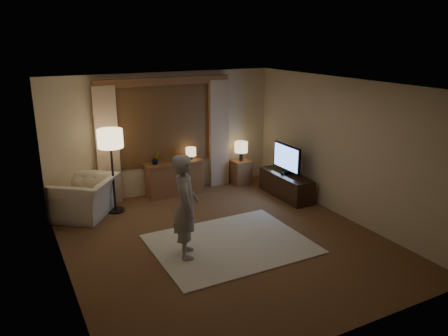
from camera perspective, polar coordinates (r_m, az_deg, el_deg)
room at (r=7.39m, az=-1.77°, el=1.36°), size 5.04×5.54×2.64m
rug at (r=7.34m, az=0.85°, el=-9.87°), size 2.50×2.00×0.02m
sideboard at (r=9.47m, az=-6.49°, el=-1.43°), size 1.20×0.40×0.70m
picture_frame at (r=9.34m, az=-6.58°, el=1.19°), size 0.16×0.02×0.20m
plant at (r=9.20m, az=-8.92°, el=1.17°), size 0.17×0.13×0.30m
table_lamp_sideboard at (r=9.46m, az=-4.35°, el=2.07°), size 0.22×0.22×0.30m
floor_lamp at (r=8.48m, az=-14.61°, el=3.16°), size 0.48×0.48×1.64m
armchair at (r=8.70m, az=-17.65°, el=-3.68°), size 1.49×1.52×0.75m
side_table at (r=10.11m, az=2.21°, el=-0.54°), size 0.40×0.40×0.56m
table_lamp_side at (r=9.95m, az=2.25°, el=2.68°), size 0.30×0.30×0.44m
tv_stand at (r=9.41m, az=8.07°, el=-2.26°), size 0.45×1.40×0.50m
tv at (r=9.23m, az=8.22°, el=1.28°), size 0.22×0.89×0.64m
person at (r=6.67m, az=-5.03°, el=-5.00°), size 0.56×0.69×1.63m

